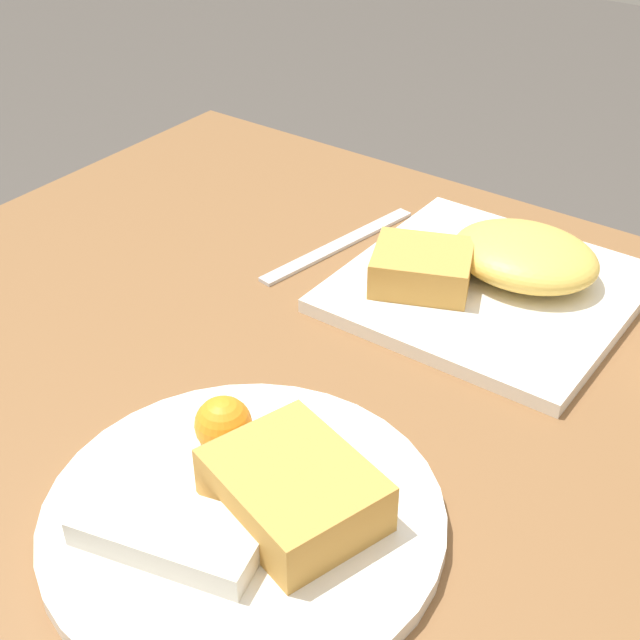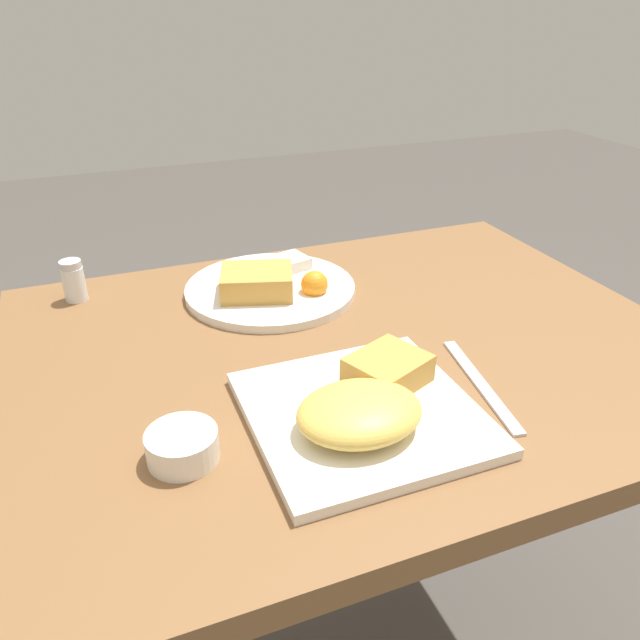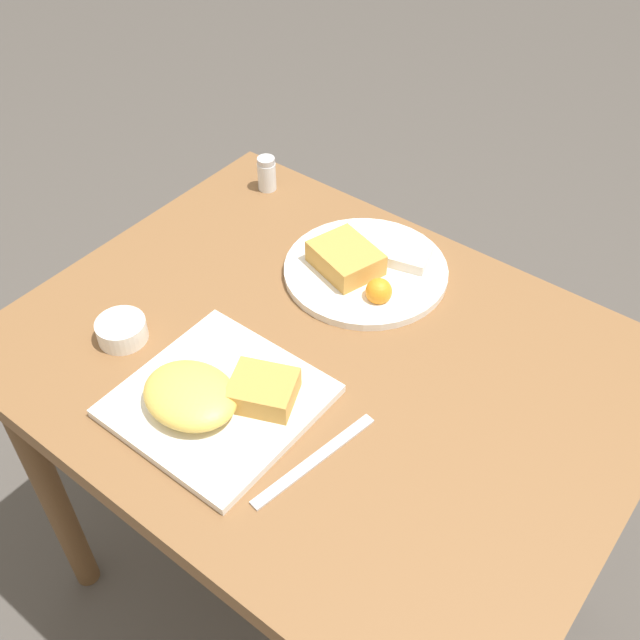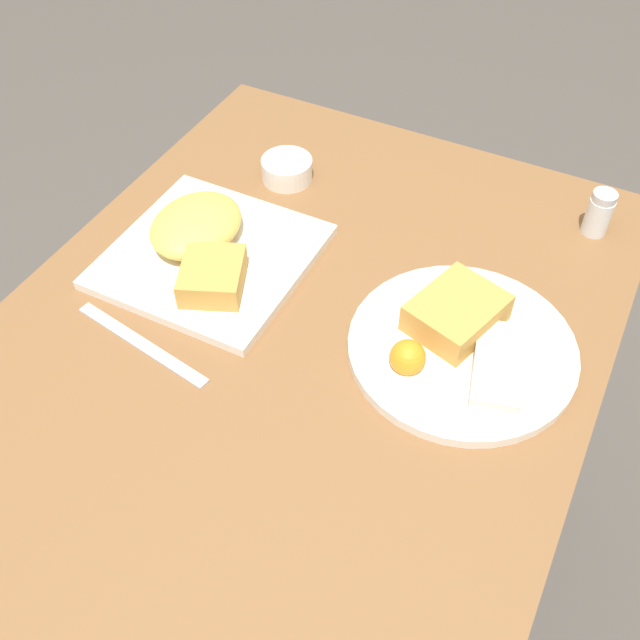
{
  "view_description": "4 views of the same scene",
  "coord_description": "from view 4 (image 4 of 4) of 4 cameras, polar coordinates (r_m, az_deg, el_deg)",
  "views": [
    {
      "loc": [
        -0.36,
        0.51,
        1.2
      ],
      "look_at": [
        0.0,
        0.02,
        0.78
      ],
      "focal_mm": 50.0,
      "sensor_mm": 36.0,
      "label": 1
    },
    {
      "loc": [
        -0.32,
        -0.7,
        1.19
      ],
      "look_at": [
        -0.04,
        0.03,
        0.76
      ],
      "focal_mm": 35.0,
      "sensor_mm": 36.0,
      "label": 2
    },
    {
      "loc": [
        0.48,
        -0.62,
        1.57
      ],
      "look_at": [
        -0.04,
        0.04,
        0.76
      ],
      "focal_mm": 42.0,
      "sensor_mm": 36.0,
      "label": 3
    },
    {
      "loc": [
        0.55,
        0.31,
        1.44
      ],
      "look_at": [
        -0.01,
        0.03,
        0.76
      ],
      "focal_mm": 42.0,
      "sensor_mm": 36.0,
      "label": 4
    }
  ],
  "objects": [
    {
      "name": "dining_table",
      "position": [
        1.02,
        -1.63,
        -4.37
      ],
      "size": [
        0.96,
        0.74,
        0.73
      ],
      "color": "brown",
      "rests_on": "ground_plane"
    },
    {
      "name": "plate_square_near",
      "position": [
        1.04,
        -8.73,
        5.54
      ],
      "size": [
        0.26,
        0.26,
        0.06
      ],
      "color": "white",
      "rests_on": "dining_table"
    },
    {
      "name": "ground_plane",
      "position": [
        1.57,
        -1.12,
        -18.8
      ],
      "size": [
        8.0,
        8.0,
        0.0
      ],
      "primitive_type": "plane",
      "color": "#4C4742"
    },
    {
      "name": "salt_shaker",
      "position": [
        1.14,
        20.44,
        7.49
      ],
      "size": [
        0.04,
        0.04,
        0.07
      ],
      "color": "white",
      "rests_on": "dining_table"
    },
    {
      "name": "butter_knife",
      "position": [
        0.96,
        -13.43,
        -1.8
      ],
      "size": [
        0.05,
        0.21,
        0.0
      ],
      "rotation": [
        0.0,
        0.0,
        1.4
      ],
      "color": "silver",
      "rests_on": "dining_table"
    },
    {
      "name": "plate_oval_far",
      "position": [
        0.93,
        10.68,
        -1.65
      ],
      "size": [
        0.28,
        0.28,
        0.05
      ],
      "color": "white",
      "rests_on": "dining_table"
    },
    {
      "name": "sauce_ramekin",
      "position": [
        1.17,
        -2.54,
        11.44
      ],
      "size": [
        0.08,
        0.08,
        0.03
      ],
      "color": "white",
      "rests_on": "dining_table"
    }
  ]
}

